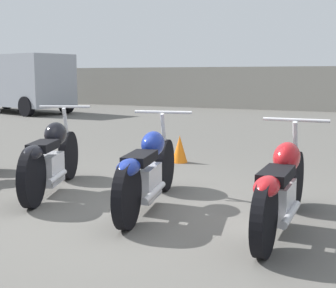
% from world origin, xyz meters
% --- Properties ---
extents(ground_plane, '(60.00, 60.00, 0.00)m').
position_xyz_m(ground_plane, '(0.00, 0.00, 0.00)').
color(ground_plane, '#5B5954').
extents(fence_back, '(40.00, 0.04, 1.77)m').
position_xyz_m(fence_back, '(0.00, 15.01, 0.89)').
color(fence_back, '#9E998E').
rests_on(fence_back, ground_plane).
extents(motorcycle_slot_1, '(0.99, 1.98, 1.04)m').
position_xyz_m(motorcycle_slot_1, '(-1.42, 0.27, 0.44)').
color(motorcycle_slot_1, black).
rests_on(motorcycle_slot_1, ground_plane).
extents(motorcycle_slot_2, '(0.80, 2.15, 1.01)m').
position_xyz_m(motorcycle_slot_2, '(-0.03, 0.18, 0.42)').
color(motorcycle_slot_2, black).
rests_on(motorcycle_slot_2, ground_plane).
extents(motorcycle_slot_3, '(0.68, 2.13, 0.99)m').
position_xyz_m(motorcycle_slot_3, '(1.44, 0.06, 0.42)').
color(motorcycle_slot_3, black).
rests_on(motorcycle_slot_3, ground_plane).
extents(parked_van, '(5.36, 2.90, 2.17)m').
position_xyz_m(parked_van, '(-10.87, 9.59, 1.21)').
color(parked_van, '#999EA8').
rests_on(parked_van, ground_plane).
extents(traffic_cone_near, '(0.26, 0.26, 0.45)m').
position_xyz_m(traffic_cone_near, '(-0.82, 2.79, 0.23)').
color(traffic_cone_near, orange).
rests_on(traffic_cone_near, ground_plane).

